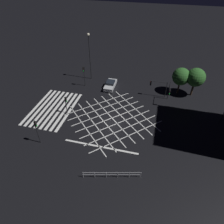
# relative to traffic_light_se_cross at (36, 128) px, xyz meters

# --- Properties ---
(ground_plane) EXTENTS (200.00, 200.00, 0.00)m
(ground_plane) POSITION_rel_traffic_light_se_cross_xyz_m (-7.90, 8.68, -2.96)
(ground_plane) COLOR black
(road_markings) EXTENTS (16.34, 22.38, 0.01)m
(road_markings) POSITION_rel_traffic_light_se_cross_xyz_m (-7.61, 2.23, -2.96)
(road_markings) COLOR silver
(road_markings) RESTS_ON ground_plane
(traffic_light_se_cross) EXTENTS (0.36, 0.39, 4.15)m
(traffic_light_se_cross) POSITION_rel_traffic_light_se_cross_xyz_m (0.00, 0.00, 0.00)
(traffic_light_se_cross) COLOR black
(traffic_light_se_cross) RESTS_ON ground_plane
(traffic_light_nw_main) EXTENTS (2.69, 0.36, 3.64)m
(traffic_light_nw_main) POSITION_rel_traffic_light_se_cross_xyz_m (-14.45, 17.46, -0.28)
(traffic_light_nw_main) COLOR black
(traffic_light_nw_main) RESTS_ON ground_plane
(traffic_light_sw_main) EXTENTS (0.39, 0.36, 4.27)m
(traffic_light_sw_main) POSITION_rel_traffic_light_se_cross_xyz_m (-16.57, 0.70, 0.08)
(traffic_light_sw_main) COLOR black
(traffic_light_sw_main) RESTS_ON ground_plane
(traffic_light_median_south) EXTENTS (0.36, 0.39, 3.31)m
(traffic_light_median_south) POSITION_rel_traffic_light_se_cross_xyz_m (-7.34, 0.95, -0.60)
(traffic_light_median_south) COLOR black
(traffic_light_median_south) RESTS_ON ground_plane
(traffic_light_nw_cross) EXTENTS (0.36, 3.18, 3.29)m
(traffic_light_nw_cross) POSITION_rel_traffic_light_se_cross_xyz_m (-16.36, 15.19, -0.52)
(traffic_light_nw_cross) COLOR black
(traffic_light_nw_cross) RESTS_ON ground_plane
(street_lamp_east) EXTENTS (0.55, 0.55, 9.76)m
(street_lamp_east) POSITION_rel_traffic_light_se_cross_xyz_m (-19.80, 0.98, 3.97)
(street_lamp_east) COLOR black
(street_lamp_east) RESTS_ON ground_plane
(street_tree_near) EXTENTS (3.28, 3.28, 5.24)m
(street_tree_near) POSITION_rel_traffic_light_se_cross_xyz_m (-18.59, 19.31, 0.62)
(street_tree_near) COLOR #38281C
(street_tree_near) RESTS_ON ground_plane
(street_tree_far) EXTENTS (3.43, 3.43, 5.56)m
(street_tree_far) POSITION_rel_traffic_light_se_cross_xyz_m (-18.43, 21.86, 0.86)
(street_tree_far) COLOR #38281C
(street_tree_far) RESTS_ON ground_plane
(waiting_car) EXTENTS (4.37, 1.85, 1.35)m
(waiting_car) POSITION_rel_traffic_light_se_cross_xyz_m (-17.27, 5.96, -2.33)
(waiting_car) COLOR #B7BABC
(waiting_car) RESTS_ON ground_plane
(pedestrian_railing) EXTENTS (1.78, 6.88, 1.05)m
(pedestrian_railing) POSITION_rel_traffic_light_se_cross_xyz_m (3.08, 11.47, -2.29)
(pedestrian_railing) COLOR #B7B7BC
(pedestrian_railing) RESTS_ON ground_plane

